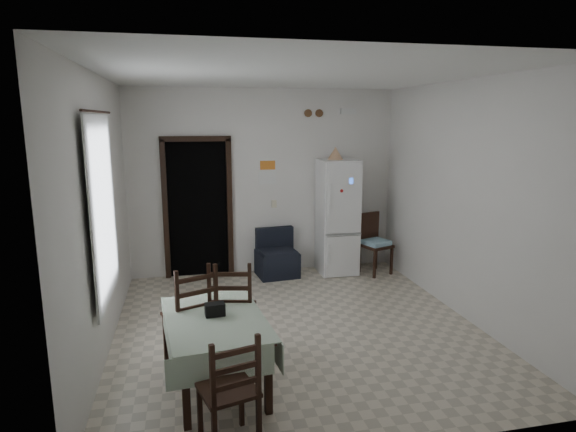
% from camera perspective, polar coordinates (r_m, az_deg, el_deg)
% --- Properties ---
extents(ground, '(4.50, 4.50, 0.00)m').
position_cam_1_polar(ground, '(5.88, 1.07, -13.00)').
color(ground, beige).
rests_on(ground, ground).
extents(ceiling, '(4.20, 4.50, 0.02)m').
position_cam_1_polar(ceiling, '(5.37, 1.18, 16.44)').
color(ceiling, white).
rests_on(ceiling, ground).
extents(wall_back, '(4.20, 0.02, 2.90)m').
position_cam_1_polar(wall_back, '(7.62, -2.81, 4.02)').
color(wall_back, silver).
rests_on(wall_back, ground).
extents(wall_front, '(4.20, 0.02, 2.90)m').
position_cam_1_polar(wall_front, '(3.35, 10.12, -5.76)').
color(wall_front, silver).
rests_on(wall_front, ground).
extents(wall_left, '(0.02, 4.50, 2.90)m').
position_cam_1_polar(wall_left, '(5.37, -21.26, 0.11)').
color(wall_left, silver).
rests_on(wall_left, ground).
extents(wall_right, '(0.02, 4.50, 2.90)m').
position_cam_1_polar(wall_right, '(6.26, 20.17, 1.72)').
color(wall_right, silver).
rests_on(wall_right, ground).
extents(doorway, '(1.06, 0.52, 2.22)m').
position_cam_1_polar(doorway, '(7.78, -10.68, 1.09)').
color(doorway, black).
rests_on(doorway, ground).
extents(window_recess, '(0.10, 1.20, 1.60)m').
position_cam_1_polar(window_recess, '(5.16, -22.22, 0.75)').
color(window_recess, silver).
rests_on(window_recess, ground).
extents(curtain, '(0.02, 1.45, 1.85)m').
position_cam_1_polar(curtain, '(5.14, -21.01, 0.81)').
color(curtain, white).
rests_on(curtain, ground).
extents(curtain_rod, '(0.02, 1.60, 0.02)m').
position_cam_1_polar(curtain_rod, '(5.07, -21.68, 11.43)').
color(curtain_rod, black).
rests_on(curtain_rod, ground).
extents(calendar, '(0.28, 0.02, 0.40)m').
position_cam_1_polar(calendar, '(7.60, -2.44, 5.29)').
color(calendar, white).
rests_on(calendar, ground).
extents(calendar_image, '(0.24, 0.01, 0.14)m').
position_cam_1_polar(calendar_image, '(7.58, -2.43, 6.04)').
color(calendar_image, orange).
rests_on(calendar_image, ground).
extents(light_switch, '(0.08, 0.02, 0.12)m').
position_cam_1_polar(light_switch, '(7.69, -1.67, 1.46)').
color(light_switch, beige).
rests_on(light_switch, ground).
extents(vent_left, '(0.12, 0.03, 0.12)m').
position_cam_1_polar(vent_left, '(7.69, 2.40, 12.09)').
color(vent_left, brown).
rests_on(vent_left, ground).
extents(vent_right, '(0.12, 0.03, 0.12)m').
position_cam_1_polar(vent_right, '(7.74, 3.71, 12.07)').
color(vent_right, brown).
rests_on(vent_right, ground).
extents(emergency_light, '(0.25, 0.07, 0.09)m').
position_cam_1_polar(emergency_light, '(7.86, 7.14, 12.21)').
color(emergency_light, white).
rests_on(emergency_light, ground).
extents(fridge, '(0.60, 0.60, 1.81)m').
position_cam_1_polar(fridge, '(7.67, 5.88, -0.10)').
color(fridge, white).
rests_on(fridge, ground).
extents(tan_cone, '(0.26, 0.26, 0.20)m').
position_cam_1_polar(tan_cone, '(7.54, 5.64, 7.42)').
color(tan_cone, tan).
rests_on(tan_cone, fridge).
extents(navy_seat, '(0.67, 0.65, 0.74)m').
position_cam_1_polar(navy_seat, '(7.55, -1.31, -4.42)').
color(navy_seat, black).
rests_on(navy_seat, ground).
extents(corner_chair, '(0.54, 0.54, 0.96)m').
position_cam_1_polar(corner_chair, '(7.76, 10.37, -3.30)').
color(corner_chair, black).
rests_on(corner_chair, ground).
extents(dining_table, '(0.98, 1.38, 0.67)m').
position_cam_1_polar(dining_table, '(4.62, -8.48, -15.64)').
color(dining_table, '#B0C5A8').
rests_on(dining_table, ground).
extents(black_bag, '(0.19, 0.12, 0.12)m').
position_cam_1_polar(black_bag, '(4.50, -8.66, -10.89)').
color(black_bag, black).
rests_on(black_bag, dining_table).
extents(dining_chair_far_left, '(0.59, 0.59, 1.07)m').
position_cam_1_polar(dining_chair_far_left, '(4.96, -11.54, -11.31)').
color(dining_chair_far_left, black).
rests_on(dining_chair_far_left, ground).
extents(dining_chair_far_right, '(0.55, 0.55, 1.07)m').
position_cam_1_polar(dining_chair_far_right, '(5.03, -6.59, -10.78)').
color(dining_chair_far_right, black).
rests_on(dining_chair_far_right, ground).
extents(dining_chair_near_head, '(0.49, 0.49, 0.93)m').
position_cam_1_polar(dining_chair_near_head, '(3.82, -7.12, -19.60)').
color(dining_chair_near_head, black).
rests_on(dining_chair_near_head, ground).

